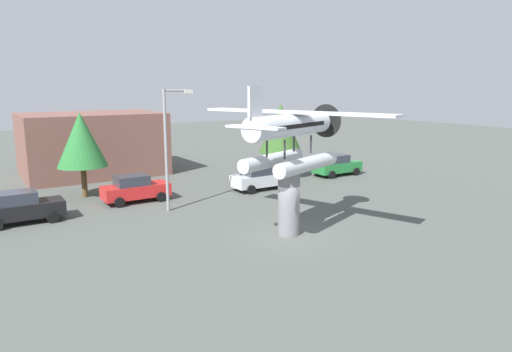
# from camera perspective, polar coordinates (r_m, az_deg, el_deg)

# --- Properties ---
(ground_plane) EXTENTS (140.00, 140.00, 0.00)m
(ground_plane) POSITION_cam_1_polar(r_m,az_deg,el_deg) (23.29, 4.04, -7.24)
(ground_plane) COLOR #4C514C
(display_pedestal) EXTENTS (1.10, 1.10, 3.33)m
(display_pedestal) POSITION_cam_1_polar(r_m,az_deg,el_deg) (22.82, 4.10, -3.27)
(display_pedestal) COLOR slate
(display_pedestal) RESTS_ON ground
(floatplane_monument) EXTENTS (7.19, 10.13, 4.00)m
(floatplane_monument) POSITION_cam_1_polar(r_m,az_deg,el_deg) (22.34, 4.40, 5.12)
(floatplane_monument) COLOR silver
(floatplane_monument) RESTS_ON display_pedestal
(car_near_black) EXTENTS (4.20, 2.02, 1.76)m
(car_near_black) POSITION_cam_1_polar(r_m,az_deg,el_deg) (27.91, -27.23, -3.49)
(car_near_black) COLOR black
(car_near_black) RESTS_ON ground
(car_mid_red) EXTENTS (4.20, 2.02, 1.76)m
(car_mid_red) POSITION_cam_1_polar(r_m,az_deg,el_deg) (30.40, -14.85, -1.50)
(car_mid_red) COLOR red
(car_mid_red) RESTS_ON ground
(car_far_silver) EXTENTS (4.20, 2.02, 1.76)m
(car_far_silver) POSITION_cam_1_polar(r_m,az_deg,el_deg) (32.87, 0.46, -0.20)
(car_far_silver) COLOR silver
(car_far_silver) RESTS_ON ground
(car_distant_green) EXTENTS (4.20, 2.02, 1.76)m
(car_distant_green) POSITION_cam_1_polar(r_m,az_deg,el_deg) (38.75, 9.99, 1.36)
(car_distant_green) COLOR #237A38
(car_distant_green) RESTS_ON ground
(streetlight_primary) EXTENTS (1.84, 0.28, 7.18)m
(streetlight_primary) POSITION_cam_1_polar(r_m,az_deg,el_deg) (27.25, -10.77, 4.37)
(streetlight_primary) COLOR gray
(streetlight_primary) RESTS_ON ground
(storefront_building) EXTENTS (10.91, 7.87, 5.15)m
(storefront_building) POSITION_cam_1_polar(r_m,az_deg,el_deg) (40.96, -19.72, 3.79)
(storefront_building) COLOR brown
(storefront_building) RESTS_ON ground
(tree_east) EXTENTS (3.23, 3.23, 5.67)m
(tree_east) POSITION_cam_1_polar(r_m,az_deg,el_deg) (32.28, -20.95, 4.21)
(tree_east) COLOR brown
(tree_east) RESTS_ON ground
(tree_center_back) EXTENTS (3.50, 3.50, 5.96)m
(tree_center_back) POSITION_cam_1_polar(r_m,az_deg,el_deg) (36.87, 3.08, 5.92)
(tree_center_back) COLOR brown
(tree_center_back) RESTS_ON ground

